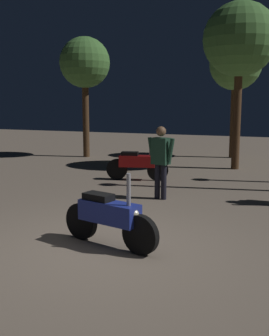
{
  "coord_description": "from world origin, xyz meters",
  "views": [
    {
      "loc": [
        2.49,
        -5.02,
        2.08
      ],
      "look_at": [
        0.08,
        1.14,
        1.0
      ],
      "focal_mm": 43.69,
      "sensor_mm": 36.0,
      "label": 1
    }
  ],
  "objects": [
    {
      "name": "motorcycle_blue_foreground",
      "position": [
        0.08,
        0.14,
        0.44
      ],
      "size": [
        1.63,
        0.53,
        1.11
      ],
      "rotation": [
        0.0,
        0.0,
        -0.26
      ],
      "color": "black",
      "rests_on": "ground_plane"
    },
    {
      "name": "ground_plane",
      "position": [
        0.0,
        0.0,
        0.0
      ],
      "size": [
        40.0,
        40.0,
        0.0
      ],
      "primitive_type": "plane",
      "color": "#756656"
    },
    {
      "name": "motorcycle_red_parked_left",
      "position": [
        -1.35,
        5.0,
        0.44
      ],
      "size": [
        1.64,
        0.5,
        1.11
      ],
      "rotation": [
        0.0,
        0.0,
        0.23
      ],
      "color": "black",
      "rests_on": "ground_plane"
    },
    {
      "name": "tree_left_bg",
      "position": [
        0.39,
        10.41,
        3.36
      ],
      "size": [
        1.88,
        1.88,
        4.35
      ],
      "color": "#4C331E",
      "rests_on": "ground_plane"
    },
    {
      "name": "person_bystander_far",
      "position": [
        -0.12,
        3.19,
        0.92
      ],
      "size": [
        0.66,
        0.32,
        1.56
      ],
      "rotation": [
        0.0,
        0.0,
        1.33
      ],
      "color": "black",
      "rests_on": "ground_plane"
    },
    {
      "name": "tree_center_bg",
      "position": [
        0.84,
        7.82,
        3.86
      ],
      "size": [
        2.2,
        2.2,
        5.0
      ],
      "color": "#4C331E",
      "rests_on": "ground_plane"
    },
    {
      "name": "tree_right_bg",
      "position": [
        -4.8,
        8.64,
        3.43
      ],
      "size": [
        1.85,
        1.85,
        4.41
      ],
      "color": "#4C331E",
      "rests_on": "ground_plane"
    }
  ]
}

